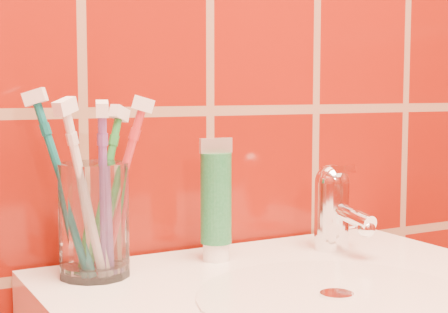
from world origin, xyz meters
TOP-DOWN VIEW (x-y plane):
  - glass_tumbler at (-0.20, 1.12)m, footprint 0.11×0.11m
  - toothpaste_tube at (-0.04, 1.12)m, footprint 0.04×0.04m
  - faucet at (0.14, 1.09)m, footprint 0.05×0.11m
  - toothbrush_0 at (-0.18, 1.15)m, footprint 0.15×0.14m
  - toothbrush_1 at (-0.19, 1.10)m, footprint 0.06×0.10m
  - toothbrush_2 at (-0.22, 1.09)m, footprint 0.13×0.12m
  - toothbrush_3 at (-0.23, 1.12)m, footprint 0.14×0.13m
  - toothbrush_4 at (-0.17, 1.12)m, footprint 0.13×0.12m

SIDE VIEW (x-z plane):
  - faucet at x=0.14m, z-range 0.85..0.97m
  - glass_tumbler at x=-0.20m, z-range 0.85..0.99m
  - toothpaste_tube at x=-0.04m, z-range 0.84..1.00m
  - toothbrush_0 at x=-0.18m, z-range 0.84..1.06m
  - toothbrush_1 at x=-0.19m, z-range 0.84..1.06m
  - toothbrush_2 at x=-0.22m, z-range 0.84..1.07m
  - toothbrush_4 at x=-0.17m, z-range 0.84..1.07m
  - toothbrush_3 at x=-0.23m, z-range 0.84..1.08m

